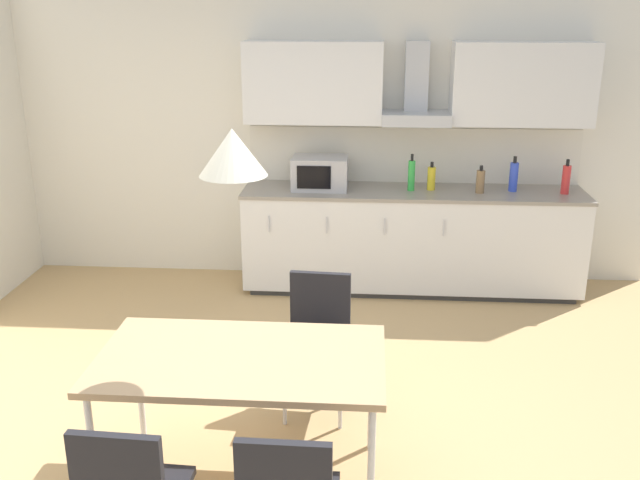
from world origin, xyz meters
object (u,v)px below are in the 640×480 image
object	(u,v)px
chair_far_right	(318,329)
pendant_lamp	(233,152)
bottle_blue	(514,176)
bottle_green	(411,175)
dining_table	(241,364)
bottle_brown	(480,181)
microwave	(320,173)
bottle_yellow	(431,178)
bottle_red	(566,179)

from	to	relation	value
chair_far_right	pendant_lamp	bearing A→B (deg)	-112.77
bottle_blue	pendant_lamp	size ratio (longest dim) A/B	0.95
bottle_green	dining_table	xyz separation A→B (m)	(-0.99, -2.82, -0.34)
bottle_brown	dining_table	size ratio (longest dim) A/B	0.16
microwave	bottle_yellow	distance (m)	0.97
bottle_yellow	dining_table	xyz separation A→B (m)	(-1.16, -2.86, -0.31)
bottle_green	dining_table	distance (m)	3.01
dining_table	pendant_lamp	size ratio (longest dim) A/B	4.57
bottle_green	chair_far_right	bearing A→B (deg)	-107.92
microwave	bottle_brown	xyz separation A→B (m)	(1.37, -0.05, -0.04)
bottle_blue	bottle_brown	world-z (taller)	bottle_blue
microwave	bottle_green	distance (m)	0.79
microwave	dining_table	world-z (taller)	microwave
bottle_red	bottle_green	world-z (taller)	bottle_green
microwave	bottle_green	world-z (taller)	bottle_green
bottle_blue	bottle_yellow	world-z (taller)	bottle_blue
chair_far_right	pendant_lamp	world-z (taller)	pendant_lamp
bottle_green	bottle_yellow	xyz separation A→B (m)	(0.17, 0.04, -0.03)
bottle_red	bottle_brown	bearing A→B (deg)	-178.18
bottle_blue	pendant_lamp	world-z (taller)	pendant_lamp
microwave	bottle_yellow	size ratio (longest dim) A/B	1.96
microwave	pendant_lamp	bearing A→B (deg)	-94.01
bottle_yellow	chair_far_right	distance (m)	2.27
bottle_yellow	chair_far_right	xyz separation A→B (m)	(-0.83, -2.06, -0.48)
bottle_blue	bottle_brown	xyz separation A→B (m)	(-0.29, -0.08, -0.03)
dining_table	bottle_blue	bearing A→B (deg)	56.94
bottle_yellow	pendant_lamp	distance (m)	3.18
dining_table	pendant_lamp	distance (m)	1.10
bottle_brown	dining_table	xyz separation A→B (m)	(-1.57, -2.78, -0.30)
dining_table	chair_far_right	xyz separation A→B (m)	(0.33, 0.80, -0.17)
bottle_yellow	bottle_brown	bearing A→B (deg)	-10.15
bottle_red	bottle_yellow	xyz separation A→B (m)	(-1.13, 0.05, -0.02)
dining_table	bottle_red	bearing A→B (deg)	50.79
bottle_red	chair_far_right	distance (m)	2.85
bottle_brown	pendant_lamp	size ratio (longest dim) A/B	0.74
bottle_yellow	bottle_red	bearing A→B (deg)	-2.57
microwave	dining_table	size ratio (longest dim) A/B	0.33
chair_far_right	bottle_red	bearing A→B (deg)	45.79
bottle_blue	dining_table	bearing A→B (deg)	-123.06
bottle_yellow	dining_table	world-z (taller)	bottle_yellow
pendant_lamp	chair_far_right	bearing A→B (deg)	67.23
bottle_green	microwave	bearing A→B (deg)	179.17
bottle_green	bottle_yellow	bearing A→B (deg)	11.85
microwave	chair_far_right	bearing A→B (deg)	-86.16
bottle_green	pendant_lamp	world-z (taller)	pendant_lamp
bottle_red	pendant_lamp	world-z (taller)	pendant_lamp
bottle_yellow	pendant_lamp	size ratio (longest dim) A/B	0.77
microwave	pendant_lamp	xyz separation A→B (m)	(-0.20, -2.83, 0.75)
bottle_yellow	pendant_lamp	bearing A→B (deg)	-112.15
bottle_blue	chair_far_right	distance (m)	2.62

